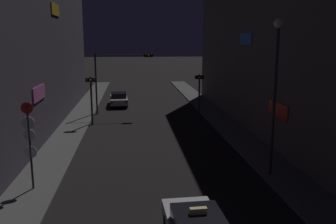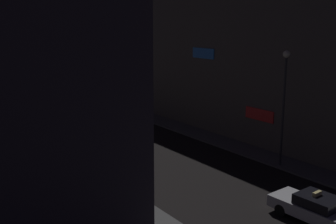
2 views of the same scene
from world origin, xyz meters
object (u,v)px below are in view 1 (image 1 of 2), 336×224
Objects in this scene: traffic_light_left_kerb at (91,91)px; street_lamp_near_block at (276,75)px; far_car at (119,99)px; traffic_light_right_kerb at (199,86)px; sign_pole_left at (29,139)px; traffic_light_overhead at (118,70)px.

street_lamp_near_block is at bearing -50.76° from traffic_light_left_kerb.
street_lamp_near_block reaches higher than traffic_light_left_kerb.
street_lamp_near_block is at bearing -68.58° from far_car.
traffic_light_left_kerb is 10.07m from traffic_light_right_kerb.
sign_pole_left is (-10.94, -16.31, -0.21)m from traffic_light_right_kerb.
sign_pole_left reaches higher than traffic_light_right_kerb.
traffic_light_left_kerb is at bearing -115.04° from traffic_light_overhead.
traffic_light_left_kerb is at bearing 84.10° from sign_pole_left.
far_car is 22.26m from sign_pole_left.
traffic_light_right_kerb is at bearing -36.32° from far_car.
traffic_light_right_kerb is 0.93× the size of sign_pole_left.
traffic_light_overhead is at bearing 64.96° from traffic_light_left_kerb.
far_car is at bearing 91.58° from traffic_light_overhead.
traffic_light_right_kerb is 19.64m from sign_pole_left.
traffic_light_overhead is at bearing -88.42° from far_car.
street_lamp_near_block is at bearing -64.04° from traffic_light_overhead.
street_lamp_near_block is at bearing -87.40° from traffic_light_right_kerb.
traffic_light_overhead is 18.89m from street_lamp_near_block.
sign_pole_left is (-1.36, -13.19, -0.35)m from traffic_light_left_kerb.
traffic_light_right_kerb reaches higher than far_car.
traffic_light_overhead reaches higher than sign_pole_left.
far_car is 5.59m from traffic_light_overhead.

